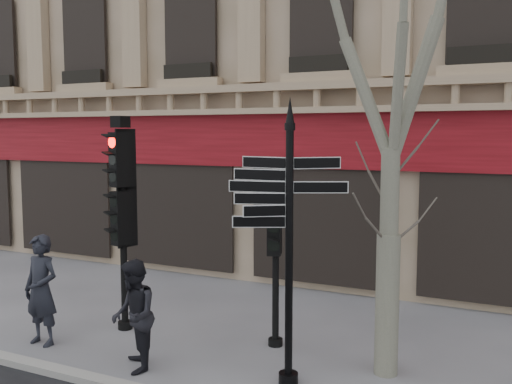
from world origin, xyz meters
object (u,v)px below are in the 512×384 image
pedestrian_a (41,290)px  pedestrian_b (133,316)px  fingerpost (289,194)px  traffic_signal_secondary (276,242)px  traffic_signal_main (122,196)px

pedestrian_a → pedestrian_b: (2.19, -0.20, -0.10)m
fingerpost → pedestrian_a: fingerpost is taller
pedestrian_a → fingerpost: bearing=6.9°
pedestrian_a → traffic_signal_secondary: bearing=26.5°
fingerpost → traffic_signal_secondary: fingerpost is taller
traffic_signal_secondary → pedestrian_b: (-1.60, -1.95, -0.98)m
pedestrian_a → pedestrian_b: 2.21m
traffic_signal_main → traffic_signal_secondary: traffic_signal_main is taller
pedestrian_b → traffic_signal_main: bearing=-176.7°
traffic_signal_main → pedestrian_a: size_ratio=2.06×
traffic_signal_main → pedestrian_b: 2.63m
traffic_signal_secondary → pedestrian_a: 4.27m
traffic_signal_secondary → pedestrian_a: bearing=-173.0°
fingerpost → pedestrian_b: bearing=178.3°
fingerpost → pedestrian_a: bearing=169.1°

